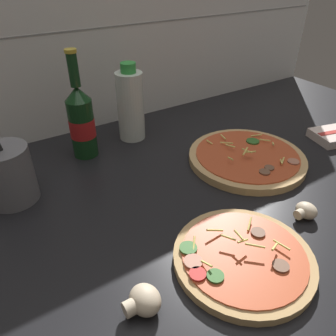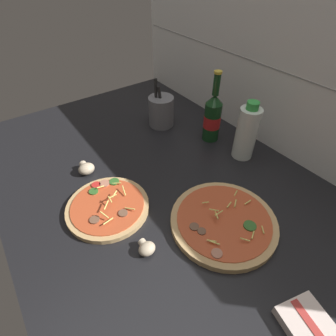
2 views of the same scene
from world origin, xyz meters
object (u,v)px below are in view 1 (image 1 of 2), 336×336
pizza_near (243,257)px  utensil_crock (8,174)px  beer_bottle (81,121)px  pizza_far (247,158)px  oil_bottle (131,105)px  mushroom_right (143,301)px  mushroom_left (306,211)px

pizza_near → utensil_crock: bearing=126.7°
beer_bottle → pizza_near: bearing=-79.2°
pizza_near → beer_bottle: (-9.26, 48.39, 8.58)cm
pizza_far → oil_bottle: size_ratio=1.37×
beer_bottle → mushroom_right: 48.61cm
pizza_near → mushroom_left: (18.25, 1.69, 0.60)cm
mushroom_right → beer_bottle: bearing=79.0°
pizza_far → oil_bottle: oil_bottle is taller
pizza_near → mushroom_left: bearing=5.3°
pizza_far → mushroom_right: size_ratio=5.18×
mushroom_right → utensil_crock: 39.21cm
pizza_far → beer_bottle: (-32.62, 25.20, 8.44)cm
pizza_near → pizza_far: (23.36, 23.19, 0.14)cm
beer_bottle → oil_bottle: beer_bottle is taller
mushroom_left → mushroom_right: size_ratio=0.82×
oil_bottle → utensil_crock: oil_bottle is taller
beer_bottle → utensil_crock: beer_bottle is taller
oil_bottle → mushroom_right: oil_bottle is taller
pizza_far → beer_bottle: beer_bottle is taller
beer_bottle → mushroom_right: size_ratio=4.76×
pizza_near → mushroom_left: 18.34cm
oil_bottle → pizza_near: bearing=-96.0°
pizza_near → oil_bottle: (5.32, 50.38, 8.73)cm
utensil_crock → mushroom_right: bearing=-74.4°
beer_bottle → oil_bottle: size_ratio=1.26×
oil_bottle → mushroom_left: (12.93, -48.69, -8.13)cm
pizza_near → beer_bottle: bearing=100.8°
mushroom_left → mushroom_right: mushroom_right is taller
mushroom_right → oil_bottle: bearing=64.2°
mushroom_right → utensil_crock: utensil_crock is taller
oil_bottle → utensil_crock: bearing=-161.3°
beer_bottle → utensil_crock: (-19.61, -9.60, -3.26)cm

